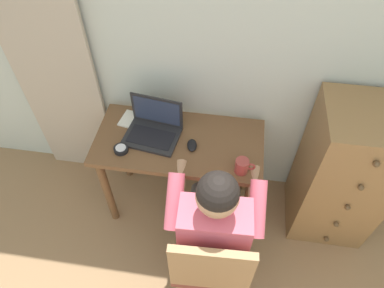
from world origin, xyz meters
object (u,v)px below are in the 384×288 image
at_px(chair, 211,262).
at_px(laptop, 153,128).
at_px(desk, 179,153).
at_px(desk_clock, 121,149).
at_px(person_seated, 214,217).
at_px(notebook_pad, 136,121).
at_px(coffee_mug, 242,166).
at_px(computer_mouse, 192,145).
at_px(dresser, 342,174).

xyz_separation_m(chair, laptop, (-0.46, 0.70, 0.29)).
bearing_deg(desk, laptop, 167.34).
height_order(desk, desk_clock, desk_clock).
xyz_separation_m(person_seated, notebook_pad, (-0.59, 0.60, 0.06)).
relative_size(chair, laptop, 2.41).
bearing_deg(coffee_mug, chair, -103.73).
bearing_deg(person_seated, computer_mouse, 113.73).
xyz_separation_m(person_seated, laptop, (-0.45, 0.51, 0.10)).
distance_m(desk, computer_mouse, 0.18).
relative_size(chair, desk_clock, 9.94).
distance_m(computer_mouse, coffee_mug, 0.35).
relative_size(desk, notebook_pad, 5.13).
xyz_separation_m(dresser, laptop, (-1.25, 0.00, 0.24)).
distance_m(dresser, person_seated, 0.96).
relative_size(laptop, desk_clock, 4.13).
bearing_deg(chair, computer_mouse, 107.86).
height_order(chair, coffee_mug, chair).
bearing_deg(person_seated, desk_clock, 151.30).
bearing_deg(laptop, dresser, -0.04).
height_order(laptop, coffee_mug, laptop).
bearing_deg(laptop, computer_mouse, -16.52).
bearing_deg(chair, dresser, 41.51).
height_order(desk, coffee_mug, coffee_mug).
height_order(computer_mouse, desk_clock, computer_mouse).
height_order(person_seated, notebook_pad, person_seated).
bearing_deg(desk, desk_clock, -158.24).
relative_size(desk, coffee_mug, 8.97).
xyz_separation_m(dresser, chair, (-0.79, -0.70, -0.04)).
bearing_deg(desk, notebook_pad, 158.21).
xyz_separation_m(chair, person_seated, (-0.01, 0.18, 0.18)).
relative_size(computer_mouse, coffee_mug, 0.83).
xyz_separation_m(notebook_pad, coffee_mug, (0.72, -0.30, 0.04)).
xyz_separation_m(computer_mouse, desk_clock, (-0.43, -0.10, -0.00)).
distance_m(chair, notebook_pad, 1.01).
distance_m(chair, person_seated, 0.26).
xyz_separation_m(person_seated, computer_mouse, (-0.19, 0.44, 0.07)).
height_order(person_seated, computer_mouse, person_seated).
height_order(desk, laptop, laptop).
bearing_deg(laptop, chair, -56.59).
bearing_deg(coffee_mug, notebook_pad, 157.08).
bearing_deg(notebook_pad, chair, -42.34).
relative_size(desk, person_seated, 0.89).
distance_m(desk_clock, notebook_pad, 0.26).
height_order(dresser, coffee_mug, dresser).
bearing_deg(desk_clock, chair, -39.78).
relative_size(desk, chair, 1.20).
xyz_separation_m(dresser, person_seated, (-0.79, -0.51, 0.14)).
relative_size(person_seated, computer_mouse, 12.12).
distance_m(chair, coffee_mug, 0.57).
bearing_deg(person_seated, notebook_pad, 134.63).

